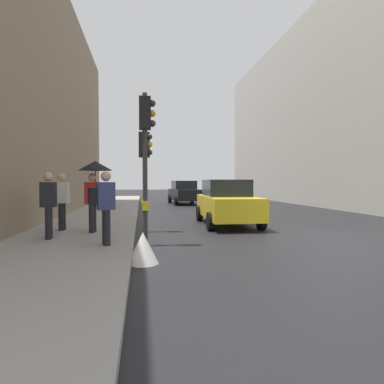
% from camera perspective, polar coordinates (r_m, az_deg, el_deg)
% --- Properties ---
extents(ground_plane, '(120.00, 120.00, 0.00)m').
position_cam_1_polar(ground_plane, '(10.11, 25.04, -7.85)').
color(ground_plane, black).
extents(sidewalk_kerb, '(3.34, 40.00, 0.16)m').
position_cam_1_polar(sidewalk_kerb, '(14.44, -16.68, -4.56)').
color(sidewalk_kerb, gray).
rests_on(sidewalk_kerb, ground).
extents(building_facade_right, '(12.00, 32.93, 13.68)m').
position_cam_1_polar(building_facade_right, '(27.82, 30.71, 12.30)').
color(building_facade_right, '#B2ADA3').
rests_on(building_facade_right, ground).
extents(traffic_light_near_left, '(0.43, 0.24, 3.98)m').
position_cam_1_polar(traffic_light_near_left, '(8.28, -8.44, 9.23)').
color(traffic_light_near_left, '#2D2D2D').
rests_on(traffic_light_near_left, ground).
extents(traffic_light_near_right, '(0.45, 0.33, 3.43)m').
position_cam_1_polar(traffic_light_near_right, '(10.48, -8.60, 5.62)').
color(traffic_light_near_right, '#2D2D2D').
rests_on(traffic_light_near_right, ground).
extents(car_red_sedan, '(2.11, 4.25, 1.76)m').
position_cam_1_polar(car_red_sedan, '(36.44, 3.99, 0.61)').
color(car_red_sedan, red).
rests_on(car_red_sedan, ground).
extents(car_yellow_taxi, '(2.16, 4.27, 1.76)m').
position_cam_1_polar(car_yellow_taxi, '(12.21, 6.42, -1.90)').
color(car_yellow_taxi, yellow).
rests_on(car_yellow_taxi, ground).
extents(car_dark_suv, '(2.26, 4.32, 1.76)m').
position_cam_1_polar(car_dark_suv, '(23.56, -1.42, -0.08)').
color(car_dark_suv, black).
rests_on(car_dark_suv, ground).
extents(pedestrian_with_umbrella, '(1.00, 1.00, 2.14)m').
position_cam_1_polar(pedestrian_with_umbrella, '(9.75, -17.44, 2.75)').
color(pedestrian_with_umbrella, black).
rests_on(pedestrian_with_umbrella, sidewalk_kerb).
extents(pedestrian_with_grey_backpack, '(0.65, 0.43, 1.77)m').
position_cam_1_polar(pedestrian_with_grey_backpack, '(7.72, -15.81, -2.02)').
color(pedestrian_with_grey_backpack, black).
rests_on(pedestrian_with_grey_backpack, sidewalk_kerb).
extents(pedestrian_with_black_backpack, '(0.62, 0.36, 1.77)m').
position_cam_1_polar(pedestrian_with_black_backpack, '(10.59, -22.98, -1.06)').
color(pedestrian_with_black_backpack, black).
rests_on(pedestrian_with_black_backpack, sidewalk_kerb).
extents(pedestrian_in_dark_coat, '(0.43, 0.36, 1.77)m').
position_cam_1_polar(pedestrian_in_dark_coat, '(9.09, -24.80, -1.74)').
color(pedestrian_in_dark_coat, black).
rests_on(pedestrian_in_dark_coat, sidewalk_kerb).
extents(warning_sign_triangle, '(0.64, 0.64, 0.65)m').
position_cam_1_polar(warning_sign_triangle, '(6.55, -8.97, -10.06)').
color(warning_sign_triangle, silver).
rests_on(warning_sign_triangle, ground).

